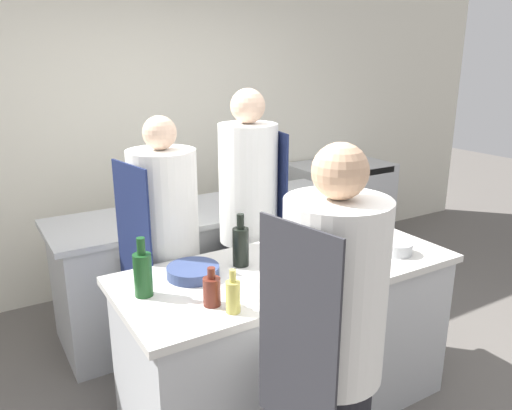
# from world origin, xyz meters

# --- Properties ---
(ground_plane) EXTENTS (16.00, 16.00, 0.00)m
(ground_plane) POSITION_xyz_m (0.00, 0.00, 0.00)
(ground_plane) COLOR #605B56
(wall_back) EXTENTS (8.00, 0.06, 2.80)m
(wall_back) POSITION_xyz_m (0.00, 2.13, 1.40)
(wall_back) COLOR silver
(wall_back) RESTS_ON ground_plane
(prep_counter) EXTENTS (1.85, 0.78, 0.90)m
(prep_counter) POSITION_xyz_m (0.00, 0.00, 0.45)
(prep_counter) COLOR #B7BABC
(prep_counter) RESTS_ON ground_plane
(pass_counter) EXTENTS (2.30, 0.72, 0.90)m
(pass_counter) POSITION_xyz_m (0.09, 1.19, 0.45)
(pass_counter) COLOR #B7BABC
(pass_counter) RESTS_ON ground_plane
(oven_range) EXTENTS (0.99, 0.65, 0.93)m
(oven_range) POSITION_xyz_m (1.85, 1.75, 0.46)
(oven_range) COLOR #B7BABC
(oven_range) RESTS_ON ground_plane
(chef_at_prep_near) EXTENTS (0.44, 0.42, 1.69)m
(chef_at_prep_near) POSITION_xyz_m (-0.31, -0.72, 0.84)
(chef_at_prep_near) COLOR black
(chef_at_prep_near) RESTS_ON ground_plane
(chef_at_stove) EXTENTS (0.41, 0.39, 1.79)m
(chef_at_stove) POSITION_xyz_m (0.11, 0.61, 0.90)
(chef_at_stove) COLOR black
(chef_at_stove) RESTS_ON ground_plane
(chef_at_pass_far) EXTENTS (0.43, 0.42, 1.66)m
(chef_at_pass_far) POSITION_xyz_m (-0.47, 0.60, 0.83)
(chef_at_pass_far) COLOR black
(chef_at_pass_far) RESTS_ON ground_plane
(bottle_olive_oil) EXTENTS (0.09, 0.09, 0.29)m
(bottle_olive_oil) POSITION_xyz_m (-0.78, 0.07, 1.01)
(bottle_olive_oil) COLOR #19471E
(bottle_olive_oil) RESTS_ON prep_counter
(bottle_vinegar) EXTENTS (0.07, 0.07, 0.20)m
(bottle_vinegar) POSITION_xyz_m (-0.50, -0.29, 0.97)
(bottle_vinegar) COLOR #B2A84C
(bottle_vinegar) RESTS_ON prep_counter
(bottle_wine) EXTENTS (0.08, 0.08, 0.24)m
(bottle_wine) POSITION_xyz_m (0.28, 0.22, 0.99)
(bottle_wine) COLOR silver
(bottle_wine) RESTS_ON prep_counter
(bottle_cooking_oil) EXTENTS (0.08, 0.08, 0.18)m
(bottle_cooking_oil) POSITION_xyz_m (-0.55, -0.18, 0.97)
(bottle_cooking_oil) COLOR #5B2319
(bottle_cooking_oil) RESTS_ON prep_counter
(bottle_sauce) EXTENTS (0.09, 0.09, 0.29)m
(bottle_sauce) POSITION_xyz_m (-0.22, 0.14, 1.01)
(bottle_sauce) COLOR black
(bottle_sauce) RESTS_ON prep_counter
(bowl_mixing_large) EXTENTS (0.17, 0.17, 0.07)m
(bowl_mixing_large) POSITION_xyz_m (0.62, -0.17, 0.93)
(bowl_mixing_large) COLOR #B7BABC
(bowl_mixing_large) RESTS_ON prep_counter
(bowl_prep_small) EXTENTS (0.16, 0.16, 0.05)m
(bowl_prep_small) POSITION_xyz_m (0.56, 0.27, 0.92)
(bowl_prep_small) COLOR white
(bowl_prep_small) RESTS_ON prep_counter
(bowl_ceramic_blue) EXTENTS (0.27, 0.27, 0.06)m
(bowl_ceramic_blue) POSITION_xyz_m (-0.50, 0.14, 0.92)
(bowl_ceramic_blue) COLOR navy
(bowl_ceramic_blue) RESTS_ON prep_counter
(cutting_board) EXTENTS (0.38, 0.21, 0.01)m
(cutting_board) POSITION_xyz_m (0.11, 0.00, 0.90)
(cutting_board) COLOR white
(cutting_board) RESTS_ON prep_counter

